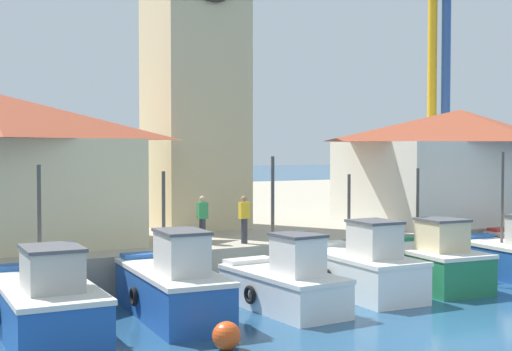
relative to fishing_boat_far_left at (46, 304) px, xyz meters
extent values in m
plane|color=navy|center=(9.23, -5.28, -0.79)|extent=(300.00, 300.00, 0.00)
cube|color=#A89E89|center=(9.23, 23.40, -0.17)|extent=(120.00, 40.00, 1.25)
cube|color=#2356A8|center=(0.00, 0.07, -0.21)|extent=(2.18, 5.19, 1.17)
cube|color=#2356A8|center=(0.09, 2.38, 0.49)|extent=(1.72, 0.66, 0.24)
cube|color=silver|center=(0.00, 0.07, 0.42)|extent=(2.24, 5.26, 0.12)
cube|color=#B2ADA3|center=(-0.03, -0.83, 0.94)|extent=(1.25, 1.58, 0.91)
cube|color=#4C4C51|center=(-0.03, -0.83, 1.44)|extent=(1.33, 1.66, 0.08)
cylinder|color=#4C4742|center=(0.03, 0.71, 1.88)|extent=(0.10, 0.10, 2.80)
cube|color=#2356A8|center=(3.37, 0.44, -0.21)|extent=(2.10, 5.13, 1.17)
cube|color=#2356A8|center=(3.53, 2.69, 0.50)|extent=(1.52, 0.70, 0.24)
cube|color=silver|center=(3.37, 0.44, 0.43)|extent=(2.16, 5.19, 0.12)
cube|color=beige|center=(3.31, -0.44, 1.01)|extent=(1.15, 1.58, 1.05)
cube|color=#4C4C51|center=(3.31, -0.44, 1.58)|extent=(1.24, 1.66, 0.08)
cylinder|color=#4C4742|center=(3.41, 1.06, 1.78)|extent=(0.10, 0.10, 2.58)
torus|color=black|center=(2.44, 0.76, -0.21)|extent=(0.16, 0.53, 0.52)
cube|color=silver|center=(6.44, -0.19, -0.32)|extent=(1.98, 4.19, 0.95)
cube|color=silver|center=(6.34, 1.60, 0.27)|extent=(1.52, 0.69, 0.24)
cube|color=silver|center=(6.44, -0.19, 0.20)|extent=(2.05, 4.26, 0.12)
cube|color=silver|center=(6.49, -0.91, 0.79)|extent=(1.12, 1.29, 1.05)
cube|color=#4C4C51|center=(6.49, -0.91, 1.35)|extent=(1.20, 1.37, 0.08)
cylinder|color=#4C4742|center=(6.41, 0.32, 1.86)|extent=(0.10, 0.10, 3.20)
torus|color=black|center=(5.48, -0.04, -0.32)|extent=(0.15, 0.53, 0.52)
cube|color=silver|center=(9.53, 0.40, -0.23)|extent=(2.05, 4.57, 1.13)
cube|color=silver|center=(9.61, 2.41, 0.46)|extent=(1.62, 0.66, 0.24)
cube|color=silver|center=(9.53, 0.40, 0.39)|extent=(2.12, 4.64, 0.12)
cube|color=beige|center=(9.50, -0.38, 0.96)|extent=(1.18, 1.39, 1.02)
cube|color=#4C4C51|center=(9.50, -0.38, 1.51)|extent=(1.26, 1.48, 0.08)
cylinder|color=#4C4742|center=(9.55, 0.97, 1.66)|extent=(0.10, 0.10, 2.43)
torus|color=black|center=(8.52, 0.67, -0.23)|extent=(0.14, 0.52, 0.52)
cube|color=#237A4C|center=(12.23, 0.35, -0.22)|extent=(2.37, 4.41, 1.15)
cube|color=#237A4C|center=(12.40, 2.21, 0.47)|extent=(1.74, 0.75, 0.24)
cube|color=silver|center=(12.23, 0.35, 0.40)|extent=(2.44, 4.47, 0.12)
cube|color=beige|center=(12.16, -0.39, 0.93)|extent=(1.31, 1.38, 0.94)
cube|color=#4C4C51|center=(12.16, -0.39, 1.44)|extent=(1.39, 1.46, 0.08)
cylinder|color=#4C4742|center=(12.28, 0.87, 1.75)|extent=(0.10, 0.10, 2.57)
torus|color=black|center=(11.18, 0.66, -0.22)|extent=(0.17, 0.53, 0.52)
cube|color=#2356A8|center=(15.97, 2.00, 0.38)|extent=(1.57, 0.72, 0.24)
cylinder|color=#4C4742|center=(15.86, 0.54, 1.97)|extent=(0.10, 0.10, 3.19)
torus|color=black|center=(14.86, 0.27, -0.27)|extent=(0.16, 0.53, 0.52)
cube|color=#AD2823|center=(18.65, 2.70, 0.43)|extent=(1.73, 0.80, 0.24)
cube|color=beige|center=(8.14, 9.56, 6.15)|extent=(3.49, 3.49, 11.37)
cube|color=silver|center=(19.79, 6.51, 2.21)|extent=(10.17, 5.74, 3.50)
pyramid|color=#A3472D|center=(19.79, 6.51, 4.69)|extent=(10.57, 6.14, 1.46)
cube|color=navy|center=(27.59, 15.60, 1.06)|extent=(2.00, 2.00, 1.20)
cylinder|color=#284C93|center=(27.59, 15.60, 10.68)|extent=(0.56, 0.56, 18.04)
cube|color=#976E11|center=(26.84, 15.98, 1.06)|extent=(2.00, 2.00, 1.20)
cylinder|color=gold|center=(26.84, 15.98, 9.24)|extent=(0.56, 0.56, 15.17)
sphere|color=#E54C19|center=(3.26, -3.06, -0.47)|extent=(0.65, 0.65, 0.65)
cylinder|color=#33333D|center=(6.29, 4.81, 0.88)|extent=(0.22, 0.22, 0.85)
cube|color=#338C4C|center=(6.29, 4.81, 1.59)|extent=(0.34, 0.22, 0.56)
sphere|color=tan|center=(6.29, 4.81, 1.98)|extent=(0.20, 0.20, 0.20)
cylinder|color=#33333D|center=(7.55, 4.18, 0.88)|extent=(0.22, 0.22, 0.85)
cube|color=gold|center=(7.55, 4.18, 1.59)|extent=(0.34, 0.22, 0.56)
sphere|color=#9E7051|center=(7.55, 4.18, 1.98)|extent=(0.20, 0.20, 0.20)
camera|label=1|loc=(-3.72, -17.05, 3.69)|focal=50.00mm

